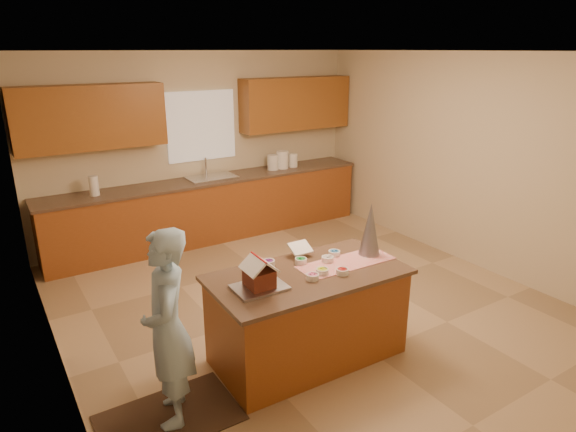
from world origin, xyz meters
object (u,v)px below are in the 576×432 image
at_px(island_base, 308,317).
at_px(tinsel_tree, 370,229).
at_px(gingerbread_house, 259,275).
at_px(boy, 168,328).

height_order(island_base, tinsel_tree, tinsel_tree).
relative_size(island_base, gingerbread_house, 6.28).
xyz_separation_m(tinsel_tree, boy, (-2.05, -0.13, -0.33)).
height_order(tinsel_tree, gingerbread_house, tinsel_tree).
bearing_deg(boy, gingerbread_house, 114.04).
relative_size(tinsel_tree, gingerbread_house, 1.92).
xyz_separation_m(tinsel_tree, gingerbread_house, (-1.24, -0.06, -0.13)).
distance_m(tinsel_tree, boy, 2.08).
bearing_deg(tinsel_tree, boy, -176.24).
relative_size(island_base, boy, 1.08).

